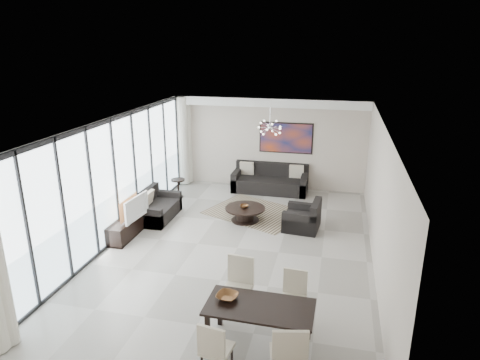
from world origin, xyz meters
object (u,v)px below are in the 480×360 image
(sofa_main, at_px, (270,182))
(tv_console, at_px, (128,227))
(television, at_px, (133,207))
(coffee_table, at_px, (245,213))
(dining_table, at_px, (260,311))

(sofa_main, distance_m, tv_console, 4.94)
(television, bearing_deg, coffee_table, -52.94)
(coffee_table, bearing_deg, sofa_main, 83.98)
(television, bearing_deg, sofa_main, -28.67)
(tv_console, bearing_deg, dining_table, -39.19)
(television, distance_m, dining_table, 4.89)
(coffee_table, relative_size, tv_console, 0.73)
(tv_console, xyz_separation_m, dining_table, (3.86, -3.15, 0.38))
(sofa_main, xyz_separation_m, tv_console, (-2.86, -4.03, -0.06))
(tv_console, distance_m, television, 0.54)
(coffee_table, xyz_separation_m, television, (-2.43, -1.50, 0.53))
(sofa_main, relative_size, television, 2.38)
(coffee_table, xyz_separation_m, dining_table, (1.26, -4.69, 0.40))
(television, height_order, dining_table, television)
(sofa_main, xyz_separation_m, television, (-2.70, -3.98, 0.45))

